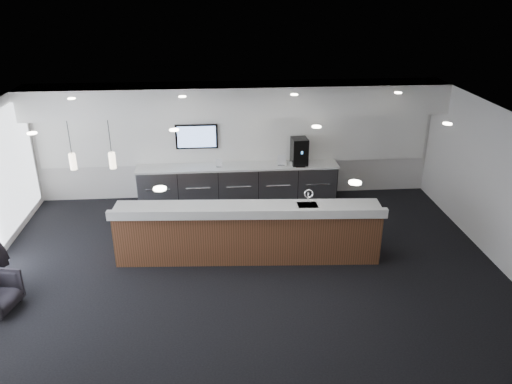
{
  "coord_description": "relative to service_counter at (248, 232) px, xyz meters",
  "views": [
    {
      "loc": [
        -0.49,
        -8.1,
        5.33
      ],
      "look_at": [
        0.27,
        1.3,
        1.23
      ],
      "focal_mm": 35.0,
      "sensor_mm": 36.0,
      "label": 1
    }
  ],
  "objects": [
    {
      "name": "cup_2",
      "position": [
        1.29,
        2.78,
        0.42
      ],
      "size": [
        0.11,
        0.11,
        0.09
      ],
      "primitive_type": "imported",
      "rotation": [
        0.0,
        0.0,
        1.29
      ],
      "color": "white",
      "rests_on": "back_credenza"
    },
    {
      "name": "back_credenza",
      "position": [
        -0.07,
        2.86,
        -0.1
      ],
      "size": [
        5.06,
        0.66,
        0.95
      ],
      "color": "gray",
      "rests_on": "ground"
    },
    {
      "name": "ceiling_can_lights",
      "position": [
        -0.07,
        -0.78,
        2.4
      ],
      "size": [
        7.0,
        5.0,
        0.02
      ],
      "primitive_type": null,
      "color": "white",
      "rests_on": "ceiling"
    },
    {
      "name": "info_sign_left",
      "position": [
        -0.53,
        2.79,
        0.48
      ],
      "size": [
        0.16,
        0.04,
        0.21
      ],
      "primitive_type": "cube",
      "rotation": [
        0.0,
        0.0,
        -0.16
      ],
      "color": "white",
      "rests_on": "back_credenza"
    },
    {
      "name": "cup_0",
      "position": [
        1.57,
        2.78,
        0.42
      ],
      "size": [
        0.09,
        0.09,
        0.09
      ],
      "primitive_type": "imported",
      "color": "white",
      "rests_on": "back_credenza"
    },
    {
      "name": "info_sign_right",
      "position": [
        1.03,
        2.79,
        0.51
      ],
      "size": [
        0.21,
        0.04,
        0.27
      ],
      "primitive_type": "cube",
      "rotation": [
        0.0,
        0.0,
        -0.09
      ],
      "color": "white",
      "rests_on": "back_credenza"
    },
    {
      "name": "service_counter",
      "position": [
        0.0,
        0.0,
        0.0
      ],
      "size": [
        5.38,
        1.2,
        1.49
      ],
      "rotation": [
        0.0,
        0.0,
        -0.06
      ],
      "color": "#4C2F19",
      "rests_on": "ground"
    },
    {
      "name": "cup_3",
      "position": [
        1.15,
        2.78,
        0.42
      ],
      "size": [
        0.12,
        0.12,
        0.09
      ],
      "primitive_type": "imported",
      "rotation": [
        0.0,
        0.0,
        1.94
      ],
      "color": "white",
      "rests_on": "back_credenza"
    },
    {
      "name": "pendant_left",
      "position": [
        -2.47,
        0.02,
        1.68
      ],
      "size": [
        0.12,
        0.12,
        0.3
      ],
      "primitive_type": "cylinder",
      "color": "#FFE9C6",
      "rests_on": "ceiling"
    },
    {
      "name": "back_wall",
      "position": [
        -0.07,
        3.22,
        0.93
      ],
      "size": [
        10.0,
        0.02,
        3.0
      ],
      "primitive_type": "cube",
      "color": "silver",
      "rests_on": "ground"
    },
    {
      "name": "ceiling",
      "position": [
        -0.07,
        -0.78,
        2.43
      ],
      "size": [
        10.0,
        8.0,
        0.02
      ],
      "primitive_type": "cube",
      "color": "black",
      "rests_on": "back_wall"
    },
    {
      "name": "wall_tv",
      "position": [
        -1.07,
        3.12,
        1.08
      ],
      "size": [
        1.05,
        0.08,
        0.62
      ],
      "color": "black",
      "rests_on": "back_wall"
    },
    {
      "name": "ground",
      "position": [
        -0.07,
        -0.78,
        -0.57
      ],
      "size": [
        10.0,
        10.0,
        0.0
      ],
      "primitive_type": "plane",
      "color": "black",
      "rests_on": "ground"
    },
    {
      "name": "alcove_panel",
      "position": [
        -0.07,
        3.19,
        1.03
      ],
      "size": [
        9.8,
        0.06,
        1.4
      ],
      "primitive_type": "cube",
      "color": "white",
      "rests_on": "back_wall"
    },
    {
      "name": "cup_1",
      "position": [
        1.43,
        2.78,
        0.42
      ],
      "size": [
        0.13,
        0.13,
        0.09
      ],
      "primitive_type": "imported",
      "rotation": [
        0.0,
        0.0,
        0.65
      ],
      "color": "white",
      "rests_on": "back_credenza"
    },
    {
      "name": "pendant_right",
      "position": [
        -3.17,
        0.02,
        1.68
      ],
      "size": [
        0.12,
        0.12,
        0.3
      ],
      "primitive_type": "cylinder",
      "color": "#FFE9C6",
      "rests_on": "ceiling"
    },
    {
      "name": "soffit_bulkhead",
      "position": [
        -0.07,
        2.77,
        2.08
      ],
      "size": [
        10.0,
        0.9,
        0.7
      ],
      "primitive_type": "cube",
      "color": "white",
      "rests_on": "back_wall"
    },
    {
      "name": "coffee_machine",
      "position": [
        1.48,
        2.84,
        0.71
      ],
      "size": [
        0.41,
        0.53,
        0.68
      ],
      "rotation": [
        0.0,
        0.0,
        0.07
      ],
      "color": "black",
      "rests_on": "back_credenza"
    }
  ]
}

